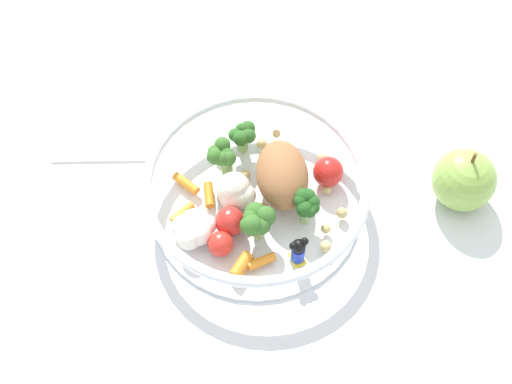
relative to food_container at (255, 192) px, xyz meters
name	(u,v)px	position (x,y,z in m)	size (l,w,h in m)	color
ground_plane	(252,225)	(-0.02, 0.01, -0.03)	(2.40, 2.40, 0.00)	white
food_container	(255,192)	(0.00, 0.00, 0.00)	(0.23, 0.23, 0.06)	white
loose_apple	(464,180)	(-0.08, -0.21, 0.00)	(0.07, 0.07, 0.08)	#8CB74C
folded_napkin	(110,112)	(0.19, 0.10, -0.03)	(0.14, 0.12, 0.01)	white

